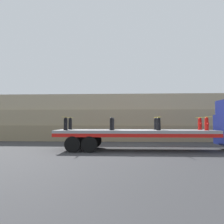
{
  "coord_description": "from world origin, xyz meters",
  "views": [
    {
      "loc": [
        -0.69,
        -13.34,
        1.69
      ],
      "look_at": [
        -1.37,
        0.0,
        2.31
      ],
      "focal_mm": 35.0,
      "sensor_mm": 36.0,
      "label": 1
    }
  ],
  "objects_px": {
    "fire_hydrant_black_near_0": "(66,124)",
    "fire_hydrant_black_far_1": "(113,124)",
    "fire_hydrant_black_near_2": "(159,124)",
    "fire_hydrant_black_far_2": "(156,124)",
    "flatbed_trailer": "(125,133)",
    "fire_hydrant_red_near_3": "(207,124)",
    "fire_hydrant_red_far_3": "(200,124)",
    "fire_hydrant_black_far_0": "(70,124)",
    "fire_hydrant_black_near_1": "(112,124)"
  },
  "relations": [
    {
      "from": "flatbed_trailer",
      "to": "fire_hydrant_black_far_2",
      "type": "relative_size",
      "value": 12.36
    },
    {
      "from": "fire_hydrant_black_far_1",
      "to": "fire_hydrant_red_near_3",
      "type": "bearing_deg",
      "value": -11.52
    },
    {
      "from": "fire_hydrant_black_near_0",
      "to": "fire_hydrant_red_far_3",
      "type": "relative_size",
      "value": 1.0
    },
    {
      "from": "fire_hydrant_black_far_0",
      "to": "fire_hydrant_red_near_3",
      "type": "distance_m",
      "value": 8.27
    },
    {
      "from": "flatbed_trailer",
      "to": "fire_hydrant_black_far_0",
      "type": "xyz_separation_m",
      "value": [
        -3.54,
        0.56,
        0.59
      ]
    },
    {
      "from": "fire_hydrant_black_far_1",
      "to": "fire_hydrant_red_near_3",
      "type": "relative_size",
      "value": 1.0
    },
    {
      "from": "fire_hydrant_black_near_2",
      "to": "fire_hydrant_black_far_2",
      "type": "height_order",
      "value": "same"
    },
    {
      "from": "flatbed_trailer",
      "to": "fire_hydrant_red_far_3",
      "type": "relative_size",
      "value": 12.36
    },
    {
      "from": "fire_hydrant_black_near_1",
      "to": "fire_hydrant_red_near_3",
      "type": "height_order",
      "value": "same"
    },
    {
      "from": "fire_hydrant_black_near_0",
      "to": "fire_hydrant_black_near_1",
      "type": "bearing_deg",
      "value": 0.0
    },
    {
      "from": "fire_hydrant_black_near_2",
      "to": "fire_hydrant_black_far_0",
      "type": "bearing_deg",
      "value": 168.48
    },
    {
      "from": "fire_hydrant_black_far_0",
      "to": "fire_hydrant_black_near_2",
      "type": "xyz_separation_m",
      "value": [
        5.46,
        -1.11,
        0.0
      ]
    },
    {
      "from": "fire_hydrant_black_near_0",
      "to": "fire_hydrant_black_near_2",
      "type": "height_order",
      "value": "same"
    },
    {
      "from": "fire_hydrant_black_far_0",
      "to": "fire_hydrant_black_near_1",
      "type": "height_order",
      "value": "same"
    },
    {
      "from": "fire_hydrant_black_near_1",
      "to": "fire_hydrant_red_far_3",
      "type": "bearing_deg",
      "value": 11.52
    },
    {
      "from": "flatbed_trailer",
      "to": "fire_hydrant_red_near_3",
      "type": "distance_m",
      "value": 4.73
    },
    {
      "from": "fire_hydrant_black_near_2",
      "to": "fire_hydrant_black_near_1",
      "type": "bearing_deg",
      "value": 180.0
    },
    {
      "from": "flatbed_trailer",
      "to": "fire_hydrant_red_near_3",
      "type": "bearing_deg",
      "value": -6.82
    },
    {
      "from": "fire_hydrant_black_near_1",
      "to": "fire_hydrant_black_far_1",
      "type": "bearing_deg",
      "value": 90.0
    },
    {
      "from": "fire_hydrant_black_far_0",
      "to": "fire_hydrant_red_far_3",
      "type": "xyz_separation_m",
      "value": [
        8.2,
        0.0,
        0.0
      ]
    },
    {
      "from": "fire_hydrant_red_near_3",
      "to": "fire_hydrant_black_near_0",
      "type": "bearing_deg",
      "value": 180.0
    },
    {
      "from": "fire_hydrant_black_near_0",
      "to": "fire_hydrant_black_far_0",
      "type": "xyz_separation_m",
      "value": [
        0.0,
        1.11,
        0.0
      ]
    },
    {
      "from": "fire_hydrant_black_near_2",
      "to": "fire_hydrant_red_far_3",
      "type": "height_order",
      "value": "same"
    },
    {
      "from": "fire_hydrant_black_far_1",
      "to": "fire_hydrant_black_near_2",
      "type": "bearing_deg",
      "value": -22.18
    },
    {
      "from": "fire_hydrant_black_far_2",
      "to": "fire_hydrant_red_near_3",
      "type": "relative_size",
      "value": 1.0
    },
    {
      "from": "flatbed_trailer",
      "to": "fire_hydrant_black_near_2",
      "type": "bearing_deg",
      "value": -16.13
    },
    {
      "from": "fire_hydrant_black_far_2",
      "to": "fire_hydrant_black_near_1",
      "type": "bearing_deg",
      "value": -157.82
    },
    {
      "from": "fire_hydrant_black_near_0",
      "to": "fire_hydrant_black_far_2",
      "type": "height_order",
      "value": "same"
    },
    {
      "from": "fire_hydrant_black_far_2",
      "to": "fire_hydrant_black_far_1",
      "type": "bearing_deg",
      "value": 180.0
    },
    {
      "from": "fire_hydrant_black_near_0",
      "to": "fire_hydrant_black_near_1",
      "type": "distance_m",
      "value": 2.73
    },
    {
      "from": "fire_hydrant_black_far_1",
      "to": "fire_hydrant_red_near_3",
      "type": "distance_m",
      "value": 5.58
    },
    {
      "from": "fire_hydrant_black_near_1",
      "to": "fire_hydrant_black_far_1",
      "type": "relative_size",
      "value": 1.0
    },
    {
      "from": "fire_hydrant_black_near_0",
      "to": "fire_hydrant_black_far_1",
      "type": "distance_m",
      "value": 2.95
    },
    {
      "from": "fire_hydrant_black_far_0",
      "to": "fire_hydrant_red_near_3",
      "type": "xyz_separation_m",
      "value": [
        8.2,
        -1.11,
        0.0
      ]
    },
    {
      "from": "fire_hydrant_black_far_0",
      "to": "fire_hydrant_black_far_2",
      "type": "distance_m",
      "value": 5.46
    },
    {
      "from": "flatbed_trailer",
      "to": "fire_hydrant_black_near_0",
      "type": "xyz_separation_m",
      "value": [
        -3.54,
        -0.56,
        0.59
      ]
    },
    {
      "from": "fire_hydrant_black_far_2",
      "to": "flatbed_trailer",
      "type": "bearing_deg",
      "value": -163.87
    },
    {
      "from": "fire_hydrant_black_far_2",
      "to": "fire_hydrant_red_far_3",
      "type": "relative_size",
      "value": 1.0
    },
    {
      "from": "flatbed_trailer",
      "to": "fire_hydrant_black_near_2",
      "type": "relative_size",
      "value": 12.36
    },
    {
      "from": "fire_hydrant_black_near_0",
      "to": "fire_hydrant_black_far_2",
      "type": "bearing_deg",
      "value": 11.52
    },
    {
      "from": "fire_hydrant_black_near_0",
      "to": "fire_hydrant_black_far_2",
      "type": "xyz_separation_m",
      "value": [
        5.46,
        1.11,
        0.0
      ]
    },
    {
      "from": "fire_hydrant_black_far_2",
      "to": "fire_hydrant_red_far_3",
      "type": "distance_m",
      "value": 2.73
    },
    {
      "from": "fire_hydrant_black_near_0",
      "to": "fire_hydrant_black_far_0",
      "type": "relative_size",
      "value": 1.0
    },
    {
      "from": "fire_hydrant_black_near_2",
      "to": "fire_hydrant_red_far_3",
      "type": "bearing_deg",
      "value": 22.18
    },
    {
      "from": "fire_hydrant_black_near_2",
      "to": "fire_hydrant_red_near_3",
      "type": "height_order",
      "value": "same"
    },
    {
      "from": "fire_hydrant_black_near_2",
      "to": "fire_hydrant_red_near_3",
      "type": "xyz_separation_m",
      "value": [
        2.73,
        0.0,
        0.0
      ]
    },
    {
      "from": "fire_hydrant_black_near_0",
      "to": "fire_hydrant_red_far_3",
      "type": "xyz_separation_m",
      "value": [
        8.2,
        1.11,
        0.0
      ]
    },
    {
      "from": "fire_hydrant_red_near_3",
      "to": "fire_hydrant_red_far_3",
      "type": "bearing_deg",
      "value": 90.0
    },
    {
      "from": "fire_hydrant_black_far_1",
      "to": "fire_hydrant_red_far_3",
      "type": "relative_size",
      "value": 1.0
    },
    {
      "from": "fire_hydrant_black_far_1",
      "to": "flatbed_trailer",
      "type": "bearing_deg",
      "value": -34.6
    }
  ]
}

